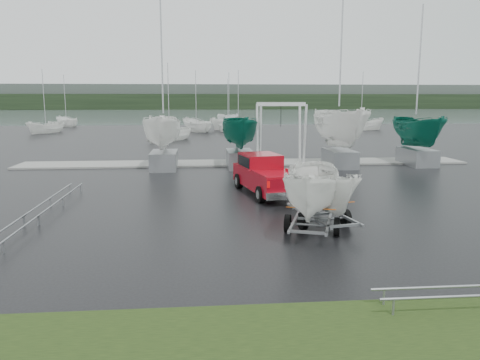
# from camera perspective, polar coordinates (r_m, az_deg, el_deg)

# --- Properties ---
(ground_plane) EXTENTS (120.00, 120.00, 0.00)m
(ground_plane) POSITION_cam_1_polar(r_m,az_deg,el_deg) (19.19, 4.45, -3.32)
(ground_plane) COLOR black
(ground_plane) RESTS_ON ground
(lake) EXTENTS (300.00, 300.00, 0.00)m
(lake) POSITION_cam_1_polar(r_m,az_deg,el_deg) (118.54, -3.60, 7.80)
(lake) COLOR slate
(lake) RESTS_ON ground
(grass_verge) EXTENTS (40.00, 40.00, 0.00)m
(grass_verge) POSITION_cam_1_polar(r_m,az_deg,el_deg) (9.17, 16.49, -19.11)
(grass_verge) COLOR black
(grass_verge) RESTS_ON ground
(dock) EXTENTS (30.00, 3.00, 0.12)m
(dock) POSITION_cam_1_polar(r_m,az_deg,el_deg) (31.87, 0.60, 2.11)
(dock) COLOR gray
(dock) RESTS_ON ground
(treeline) EXTENTS (300.00, 8.00, 6.00)m
(treeline) POSITION_cam_1_polar(r_m,az_deg,el_deg) (188.45, -4.19, 9.50)
(treeline) COLOR black
(treeline) RESTS_ON ground
(far_hill) EXTENTS (300.00, 6.00, 10.00)m
(far_hill) POSITION_cam_1_polar(r_m,az_deg,el_deg) (196.44, -4.23, 10.10)
(far_hill) COLOR #4C5651
(far_hill) RESTS_ON ground
(pickup_truck) EXTENTS (2.78, 5.57, 1.77)m
(pickup_truck) POSITION_cam_1_polar(r_m,az_deg,el_deg) (21.93, 3.01, 0.82)
(pickup_truck) COLOR maroon
(pickup_truck) RESTS_ON ground
(trailer_hitched) EXTENTS (1.90, 3.76, 4.69)m
(trailer_hitched) POSITION_cam_1_polar(r_m,az_deg,el_deg) (16.09, 10.19, 3.21)
(trailer_hitched) COLOR gray
(trailer_hitched) RESTS_ON ground
(trailer_parked) EXTENTS (2.28, 3.79, 5.16)m
(trailer_parked) POSITION_cam_1_polar(r_m,az_deg,el_deg) (15.29, 9.07, 3.81)
(trailer_parked) COLOR gray
(trailer_parked) RESTS_ON ground
(boat_hoist) EXTENTS (3.30, 2.18, 4.12)m
(boat_hoist) POSITION_cam_1_polar(r_m,az_deg,el_deg) (31.95, 4.99, 6.81)
(boat_hoist) COLOR silver
(boat_hoist) RESTS_ON ground
(keelboat_0) EXTENTS (2.29, 3.20, 10.45)m
(keelboat_0) POSITION_cam_1_polar(r_m,az_deg,el_deg) (29.51, -9.41, 8.31)
(keelboat_0) COLOR gray
(keelboat_0) RESTS_ON ground
(keelboat_1) EXTENTS (2.16, 3.20, 6.84)m
(keelboat_1) POSITION_cam_1_polar(r_m,az_deg,el_deg) (29.75, -0.03, 8.01)
(keelboat_1) COLOR gray
(keelboat_1) RESTS_ON ground
(keelboat_2) EXTENTS (2.70, 3.20, 10.88)m
(keelboat_2) POSITION_cam_1_polar(r_m,az_deg,el_deg) (30.80, 12.29, 9.56)
(keelboat_2) COLOR gray
(keelboat_2) RESTS_ON ground
(keelboat_3) EXTENTS (2.17, 3.20, 10.34)m
(keelboat_3) POSITION_cam_1_polar(r_m,az_deg,el_deg) (33.07, 21.06, 7.61)
(keelboat_3) COLOR gray
(keelboat_3) RESTS_ON ground
(mast_rack_0) EXTENTS (0.56, 6.50, 0.06)m
(mast_rack_0) POSITION_cam_1_polar(r_m,az_deg,el_deg) (20.69, -21.47, -2.03)
(mast_rack_0) COLOR gray
(mast_rack_0) RESTS_ON ground
(moored_boat_0) EXTENTS (3.16, 3.19, 11.19)m
(moored_boat_0) POSITION_cam_1_polar(r_m,az_deg,el_deg) (65.06, -22.53, 5.33)
(moored_boat_0) COLOR white
(moored_boat_0) RESTS_ON ground
(moored_boat_1) EXTENTS (3.55, 3.59, 11.62)m
(moored_boat_1) POSITION_cam_1_polar(r_m,az_deg,el_deg) (63.31, -5.33, 5.93)
(moored_boat_1) COLOR white
(moored_boat_1) RESTS_ON ground
(moored_boat_2) EXTENTS (2.35, 2.31, 10.69)m
(moored_boat_2) POSITION_cam_1_polar(r_m,az_deg,el_deg) (62.02, -0.21, 5.89)
(moored_boat_2) COLOR white
(moored_boat_2) RESTS_ON ground
(moored_boat_3) EXTENTS (2.90, 2.84, 11.39)m
(moored_boat_3) POSITION_cam_1_polar(r_m,az_deg,el_deg) (67.76, 14.50, 5.92)
(moored_boat_3) COLOR white
(moored_boat_3) RESTS_ON ground
(moored_boat_4) EXTENTS (3.35, 3.37, 11.20)m
(moored_boat_4) POSITION_cam_1_polar(r_m,az_deg,el_deg) (79.14, -20.37, 6.15)
(moored_boat_4) COLOR white
(moored_boat_4) RESTS_ON ground
(moored_boat_5) EXTENTS (3.23, 3.26, 11.14)m
(moored_boat_5) POSITION_cam_1_polar(r_m,az_deg,el_deg) (90.34, -1.49, 7.16)
(moored_boat_5) COLOR white
(moored_boat_5) RESTS_ON ground
(moored_boat_6) EXTENTS (3.79, 3.78, 11.51)m
(moored_boat_6) POSITION_cam_1_polar(r_m,az_deg,el_deg) (67.56, -1.35, 6.22)
(moored_boat_6) COLOR white
(moored_boat_6) RESTS_ON ground
(moored_boat_7) EXTENTS (3.25, 3.25, 11.02)m
(moored_boat_7) POSITION_cam_1_polar(r_m,az_deg,el_deg) (50.04, -8.58, 4.81)
(moored_boat_7) COLOR white
(moored_boat_7) RESTS_ON ground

